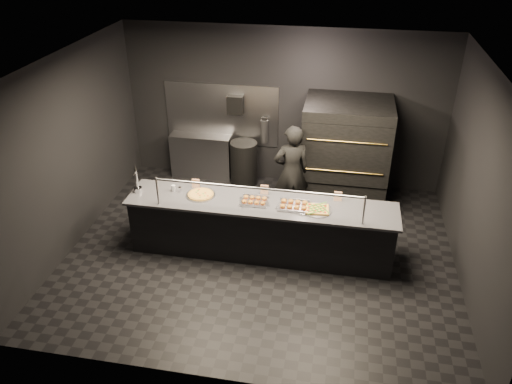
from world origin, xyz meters
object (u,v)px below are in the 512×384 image
Objects in this scene: beer_tap at (137,184)px; square_pizza at (317,209)px; slider_tray_a at (254,201)px; fire_extinguisher at (264,131)px; service_counter at (261,228)px; towel_dispenser at (236,105)px; pizza_oven at (345,153)px; trash_bin at (244,163)px; round_pizza at (201,195)px; slider_tray_b at (294,205)px; prep_shelf at (202,156)px; worker at (291,172)px.

square_pizza is (2.79, -0.05, -0.12)m from beer_tap.
fire_extinguisher is at bearing 95.95° from slider_tray_a.
square_pizza is at bearing -4.26° from service_counter.
towel_dispenser is 0.73× the size of slider_tray_a.
pizza_oven is at bearing 79.89° from square_pizza.
square_pizza is 2.80m from trash_bin.
trash_bin is at bearing 83.80° from round_pizza.
fire_extinguisher is at bearing 28.38° from trash_bin.
pizza_oven is at bearing -13.14° from towel_dispenser.
slider_tray_b is at bearing -2.46° from slider_tray_a.
beer_tap reaches higher than service_counter.
fire_extinguisher is 0.75m from trash_bin.
trash_bin is at bearing -7.61° from prep_shelf.
service_counter reaches higher than fire_extinguisher.
fire_extinguisher is 2.41m from slider_tray_a.
beer_tap is 1.09× the size of round_pizza.
fire_extinguisher is (-1.55, 0.50, 0.09)m from pizza_oven.
slider_tray_a reaches higher than square_pizza.
round_pizza is at bearing -96.20° from trash_bin.
prep_shelf is 3.19m from slider_tray_b.
slider_tray_a is 1.27m from worker.
service_counter is 7.80× the size of slider_tray_b.
worker is at bearing 70.58° from slider_tray_a.
prep_shelf is at bearing 172.39° from trash_bin.
square_pizza is at bearing -1.05° from beer_tap.
fire_extinguisher reaches higher than slider_tray_a.
towel_dispenser is 2.59m from slider_tray_a.
beer_tap is 1.17× the size of square_pizza.
worker reaches higher than slider_tray_b.
square_pizza is (0.95, -0.07, -0.01)m from slider_tray_a.
towel_dispenser is at bearing 88.77° from round_pizza.
fire_extinguisher reaches higher than slider_tray_b.
fire_extinguisher is (1.25, 0.08, 0.61)m from prep_shelf.
pizza_oven is 3.96× the size of slider_tray_a.
prep_shelf is 2.84× the size of square_pizza.
slider_tray_b is at bearing -59.89° from towel_dispenser.
prep_shelf is 1.38× the size of trash_bin.
pizza_oven reaches higher than square_pizza.
trash_bin is 1.50m from worker.
prep_shelf is 2.41m from round_pizza.
trash_bin is 0.51× the size of worker.
pizza_oven is 5.46× the size of towel_dispenser.
pizza_oven is at bearing 70.00° from slider_tray_b.
fire_extinguisher is 2.74m from square_pizza.
worker is at bearing 112.82° from square_pizza.
service_counter reaches higher than trash_bin.
worker is (-0.88, -0.70, -0.12)m from pizza_oven.
fire_extinguisher is at bearing 56.55° from beer_tap.
fire_extinguisher is at bearing 3.66° from prep_shelf.
towel_dispenser is 0.83× the size of square_pizza.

